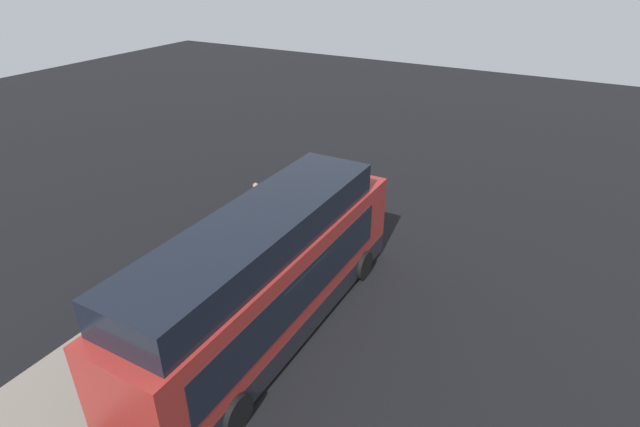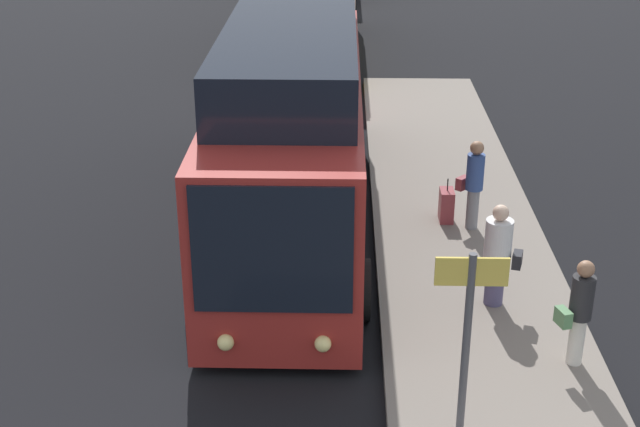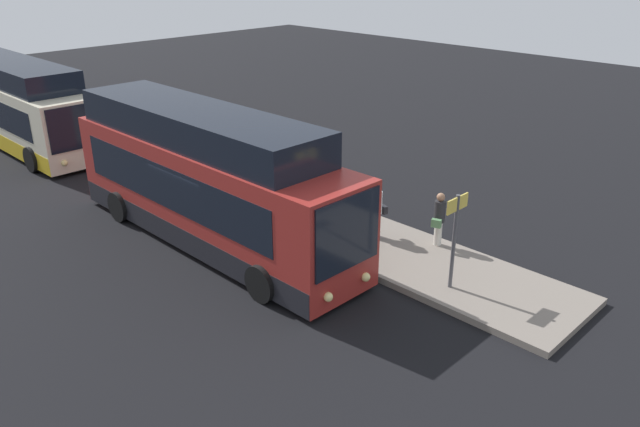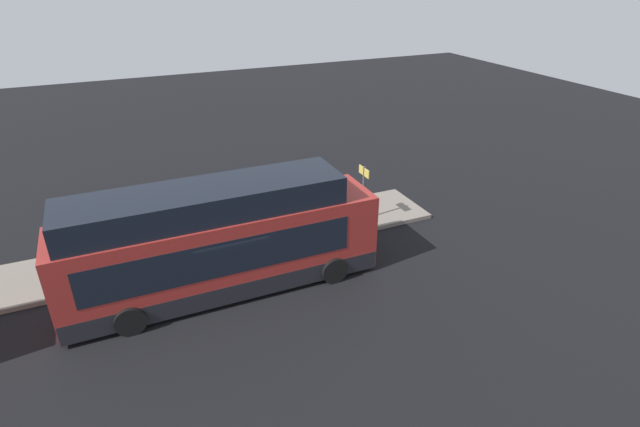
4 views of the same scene
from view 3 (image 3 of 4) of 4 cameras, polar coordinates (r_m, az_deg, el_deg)
ground at (r=19.30m, az=-9.73°, el=-2.54°), size 80.00×80.00×0.00m
platform at (r=21.08m, az=-2.76°, el=0.34°), size 20.00×3.18×0.18m
bus_lead at (r=18.73m, az=-10.21°, el=2.63°), size 11.11×2.77×4.04m
bus_second at (r=30.69m, az=-25.59°, el=8.58°), size 10.52×2.80×3.75m
passenger_boarding at (r=18.37m, az=10.83°, el=-0.33°), size 0.44×0.56×1.63m
passenger_waiting at (r=18.63m, az=5.06°, el=0.43°), size 0.54×0.68×1.72m
passenger_with_bags at (r=20.44m, az=-1.17°, el=2.78°), size 0.56×0.57×1.74m
suitcase at (r=20.61m, az=-2.65°, el=1.02°), size 0.45×0.26×0.87m
sign_post at (r=15.86m, az=12.24°, el=-1.47°), size 0.10×0.86×2.55m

